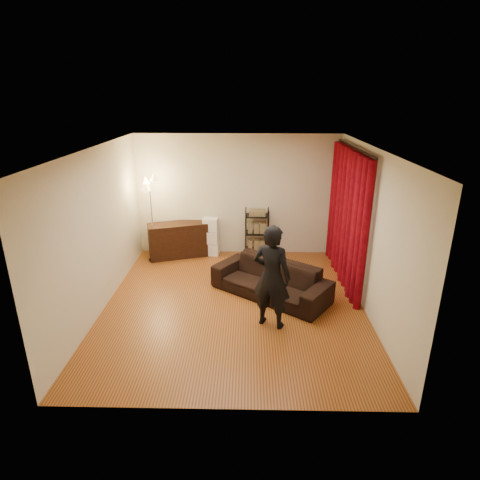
{
  "coord_description": "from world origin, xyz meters",
  "views": [
    {
      "loc": [
        0.25,
        -6.24,
        3.51
      ],
      "look_at": [
        0.1,
        0.3,
        1.1
      ],
      "focal_mm": 30.0,
      "sensor_mm": 36.0,
      "label": 1
    }
  ],
  "objects_px": {
    "person": "(272,277)",
    "wire_shelf": "(257,233)",
    "sofa": "(270,280)",
    "storage_boxes": "(211,237)",
    "media_cabinet": "(179,240)",
    "floor_lamp": "(152,220)"
  },
  "relations": [
    {
      "from": "person",
      "to": "media_cabinet",
      "type": "bearing_deg",
      "value": -32.11
    },
    {
      "from": "storage_boxes",
      "to": "wire_shelf",
      "type": "xyz_separation_m",
      "value": [
        1.04,
        -0.03,
        0.11
      ]
    },
    {
      "from": "person",
      "to": "media_cabinet",
      "type": "xyz_separation_m",
      "value": [
        -1.93,
        2.86,
        -0.45
      ]
    },
    {
      "from": "storage_boxes",
      "to": "wire_shelf",
      "type": "height_order",
      "value": "wire_shelf"
    },
    {
      "from": "person",
      "to": "wire_shelf",
      "type": "bearing_deg",
      "value": -62.73
    },
    {
      "from": "media_cabinet",
      "to": "floor_lamp",
      "type": "bearing_deg",
      "value": -170.19
    },
    {
      "from": "floor_lamp",
      "to": "sofa",
      "type": "bearing_deg",
      "value": -32.73
    },
    {
      "from": "person",
      "to": "wire_shelf",
      "type": "xyz_separation_m",
      "value": [
        -0.17,
        2.91,
        -0.29
      ]
    },
    {
      "from": "person",
      "to": "media_cabinet",
      "type": "distance_m",
      "value": 3.48
    },
    {
      "from": "media_cabinet",
      "to": "wire_shelf",
      "type": "xyz_separation_m",
      "value": [
        1.76,
        0.05,
        0.16
      ]
    },
    {
      "from": "person",
      "to": "storage_boxes",
      "type": "height_order",
      "value": "person"
    },
    {
      "from": "sofa",
      "to": "storage_boxes",
      "type": "relative_size",
      "value": 2.48
    },
    {
      "from": "floor_lamp",
      "to": "storage_boxes",
      "type": "bearing_deg",
      "value": 16.23
    },
    {
      "from": "sofa",
      "to": "wire_shelf",
      "type": "distance_m",
      "value": 1.94
    },
    {
      "from": "media_cabinet",
      "to": "wire_shelf",
      "type": "relative_size",
      "value": 1.21
    },
    {
      "from": "storage_boxes",
      "to": "floor_lamp",
      "type": "distance_m",
      "value": 1.37
    },
    {
      "from": "sofa",
      "to": "floor_lamp",
      "type": "height_order",
      "value": "floor_lamp"
    },
    {
      "from": "person",
      "to": "floor_lamp",
      "type": "height_order",
      "value": "floor_lamp"
    },
    {
      "from": "wire_shelf",
      "to": "media_cabinet",
      "type": "bearing_deg",
      "value": -169.37
    },
    {
      "from": "sofa",
      "to": "media_cabinet",
      "type": "height_order",
      "value": "media_cabinet"
    },
    {
      "from": "wire_shelf",
      "to": "floor_lamp",
      "type": "height_order",
      "value": "floor_lamp"
    },
    {
      "from": "media_cabinet",
      "to": "sofa",
      "type": "bearing_deg",
      "value": -61.78
    }
  ]
}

